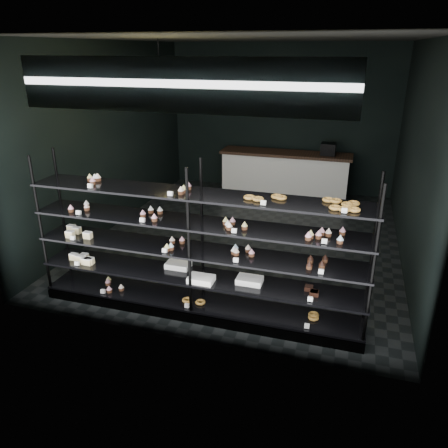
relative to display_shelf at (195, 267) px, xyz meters
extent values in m
cube|color=black|center=(0.05, 2.45, -0.62)|extent=(5.00, 6.00, 0.01)
cube|color=black|center=(0.05, 2.45, 2.57)|extent=(5.00, 6.00, 0.01)
cube|color=black|center=(0.05, 5.45, 0.97)|extent=(5.00, 0.01, 3.20)
cube|color=black|center=(0.05, -0.55, 0.97)|extent=(5.00, 0.01, 3.20)
cube|color=black|center=(-2.45, 2.45, 0.97)|extent=(0.01, 6.00, 3.20)
cube|color=black|center=(2.55, 2.45, 0.97)|extent=(0.01, 6.00, 3.20)
cube|color=black|center=(0.02, 0.00, -0.57)|extent=(4.00, 0.50, 0.12)
cylinder|color=black|center=(-1.95, -0.22, 0.36)|extent=(0.04, 0.04, 1.85)
cylinder|color=black|center=(-1.95, 0.22, 0.36)|extent=(0.04, 0.04, 1.85)
cylinder|color=black|center=(0.02, -0.22, 0.36)|extent=(0.04, 0.04, 1.85)
cylinder|color=black|center=(0.02, 0.22, 0.36)|extent=(0.04, 0.04, 1.85)
cylinder|color=black|center=(1.99, -0.22, 0.36)|extent=(0.04, 0.04, 1.85)
cylinder|color=black|center=(1.99, 0.22, 0.36)|extent=(0.04, 0.04, 1.85)
cube|color=black|center=(0.02, 0.00, -0.48)|extent=(4.00, 0.50, 0.03)
cube|color=black|center=(0.02, 0.00, -0.13)|extent=(4.00, 0.50, 0.02)
cube|color=black|center=(0.02, 0.00, 0.22)|extent=(4.00, 0.50, 0.02)
cube|color=black|center=(0.02, 0.00, 0.57)|extent=(4.00, 0.50, 0.02)
cube|color=black|center=(0.02, 0.00, 0.92)|extent=(4.00, 0.50, 0.02)
cube|color=white|center=(-1.20, -0.18, 0.96)|extent=(0.06, 0.04, 0.06)
cube|color=white|center=(-0.22, -0.18, 0.96)|extent=(0.06, 0.04, 0.06)
cube|color=white|center=(0.84, -0.18, 0.96)|extent=(0.05, 0.04, 0.06)
cube|color=white|center=(1.67, -0.18, 0.96)|extent=(0.06, 0.04, 0.06)
cube|color=white|center=(-1.43, -0.18, 0.61)|extent=(0.06, 0.04, 0.06)
cube|color=white|center=(-0.58, -0.18, 0.61)|extent=(0.05, 0.04, 0.06)
cube|color=white|center=(0.49, -0.18, 0.61)|extent=(0.06, 0.04, 0.06)
cube|color=white|center=(1.49, -0.18, 0.61)|extent=(0.06, 0.04, 0.06)
cube|color=white|center=(-1.53, -0.18, 0.26)|extent=(0.06, 0.04, 0.06)
cube|color=white|center=(-0.31, -0.18, 0.26)|extent=(0.06, 0.04, 0.06)
cube|color=white|center=(0.54, -0.18, 0.26)|extent=(0.05, 0.04, 0.06)
cube|color=white|center=(1.50, -0.18, 0.26)|extent=(0.06, 0.04, 0.06)
cube|color=white|center=(-1.48, -0.18, -0.09)|extent=(0.06, 0.04, 0.06)
cube|color=white|center=(1.35, -0.18, -0.09)|extent=(0.06, 0.04, 0.06)
cube|color=white|center=(-1.16, -0.18, -0.44)|extent=(0.06, 0.04, 0.06)
cube|color=white|center=(-0.06, -0.18, -0.44)|extent=(0.06, 0.04, 0.06)
cube|color=white|center=(1.34, -0.18, -0.44)|extent=(0.06, 0.04, 0.06)
cube|color=#0E1847|center=(0.05, -0.47, 2.12)|extent=(3.20, 0.04, 0.45)
cube|color=white|center=(0.05, -0.49, 2.12)|extent=(3.30, 0.02, 0.50)
cylinder|color=black|center=(-0.88, 1.20, 2.27)|extent=(0.01, 0.01, 0.56)
sphere|color=#FFDB59|center=(-0.88, 1.20, 1.82)|extent=(0.35, 0.35, 0.35)
cube|color=silver|center=(0.27, 4.95, -0.17)|extent=(2.70, 0.60, 0.92)
cube|color=black|center=(0.27, 4.95, 0.32)|extent=(2.81, 0.65, 0.06)
cube|color=black|center=(1.16, 4.95, 0.48)|extent=(0.30, 0.30, 0.25)
camera|label=1|loc=(1.68, -4.36, 2.43)|focal=35.00mm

